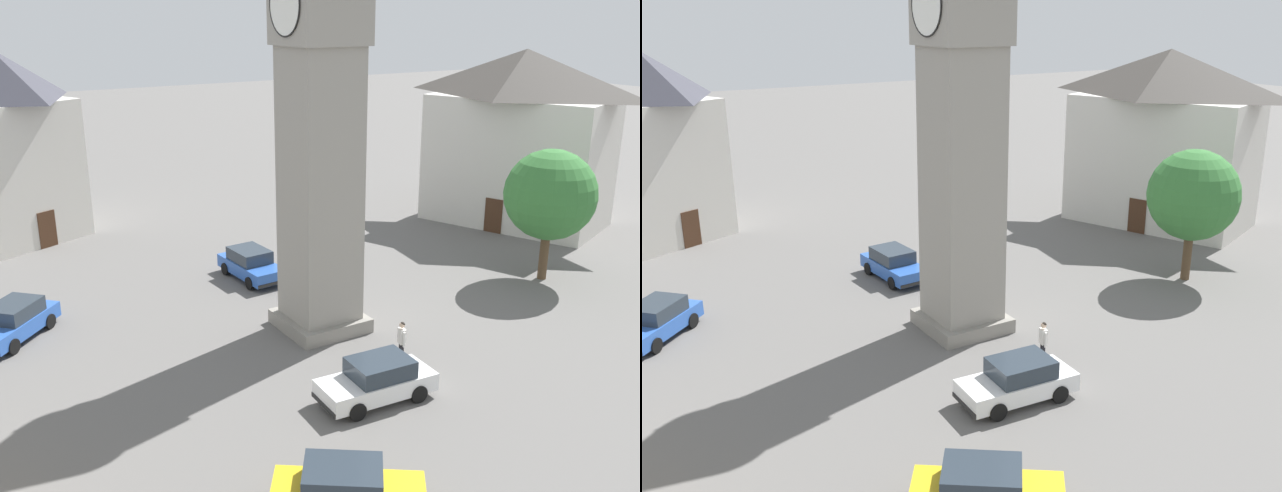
% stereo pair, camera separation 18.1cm
% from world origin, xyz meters
% --- Properties ---
extents(ground_plane, '(200.00, 200.00, 0.00)m').
position_xyz_m(ground_plane, '(0.00, 0.00, 0.00)').
color(ground_plane, '#605E5B').
extents(clock_tower, '(3.97, 3.97, 20.80)m').
position_xyz_m(clock_tower, '(0.00, 0.00, 12.16)').
color(clock_tower, gray).
rests_on(clock_tower, ground).
extents(car_blue_kerb, '(2.01, 4.23, 1.53)m').
position_xyz_m(car_blue_kerb, '(6.12, -1.43, 0.76)').
color(car_blue_kerb, white).
rests_on(car_blue_kerb, ground).
extents(car_silver_kerb, '(4.12, 4.10, 1.53)m').
position_xyz_m(car_silver_kerb, '(-5.61, -11.29, 0.76)').
color(car_silver_kerb, '#2D5BB7').
rests_on(car_silver_kerb, ground).
extents(car_red_corner, '(3.76, 4.35, 1.53)m').
position_xyz_m(car_red_corner, '(10.58, -5.62, 0.76)').
color(car_red_corner, gold).
rests_on(car_red_corner, ground).
extents(car_white_side, '(4.23, 2.03, 1.53)m').
position_xyz_m(car_white_side, '(-6.75, 0.06, 0.76)').
color(car_white_side, '#2D5BB7').
rests_on(car_white_side, ground).
extents(pedestrian, '(0.54, 0.31, 1.69)m').
position_xyz_m(pedestrian, '(4.37, 0.98, 1.01)').
color(pedestrian, black).
rests_on(pedestrian, ground).
extents(tree, '(4.45, 4.45, 6.58)m').
position_xyz_m(tree, '(0.89, 12.57, 4.33)').
color(tree, brown).
rests_on(tree, ground).
extents(building_shop_left, '(9.13, 8.94, 10.94)m').
position_xyz_m(building_shop_left, '(-20.37, -8.94, 5.57)').
color(building_shop_left, beige).
rests_on(building_shop_left, ground).
extents(building_terrace_right, '(12.52, 9.92, 10.68)m').
position_xyz_m(building_terrace_right, '(-7.25, 18.91, 5.44)').
color(building_terrace_right, beige).
rests_on(building_terrace_right, ground).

